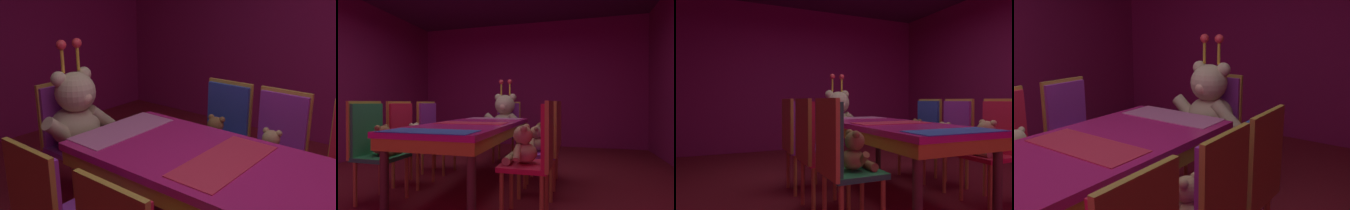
% 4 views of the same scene
% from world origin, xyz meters
% --- Properties ---
extents(wall_back, '(5.20, 0.12, 2.80)m').
position_xyz_m(wall_back, '(0.00, 3.20, 1.40)').
color(wall_back, '#8C1959').
rests_on(wall_back, ground_plane).
extents(banquet_table, '(0.90, 2.02, 0.75)m').
position_xyz_m(banquet_table, '(0.00, 0.00, 0.65)').
color(banquet_table, '#C61E72').
rests_on(banquet_table, ground_plane).
extents(teddy_left_1, '(0.22, 0.29, 0.27)m').
position_xyz_m(teddy_left_1, '(-0.70, -0.03, 0.58)').
color(teddy_left_1, beige).
rests_on(teddy_left_1, chair_left_1).
extents(chair_left_2, '(0.42, 0.41, 0.98)m').
position_xyz_m(chair_left_2, '(-0.85, 0.55, 0.60)').
color(chair_left_2, purple).
rests_on(chair_left_2, ground_plane).
extents(chair_right_1, '(0.42, 0.41, 0.98)m').
position_xyz_m(chair_right_1, '(0.85, 0.03, 0.60)').
color(chair_right_1, purple).
rests_on(chair_right_1, ground_plane).
extents(teddy_right_1, '(0.22, 0.28, 0.27)m').
position_xyz_m(teddy_right_1, '(0.71, 0.03, 0.57)').
color(teddy_right_1, tan).
rests_on(teddy_right_1, chair_right_1).
extents(chair_right_2, '(0.42, 0.41, 0.98)m').
position_xyz_m(chair_right_2, '(0.85, 0.51, 0.60)').
color(chair_right_2, '#2D47B2').
rests_on(chair_right_2, ground_plane).
extents(teddy_right_2, '(0.22, 0.29, 0.27)m').
position_xyz_m(teddy_right_2, '(0.70, 0.51, 0.58)').
color(teddy_right_2, brown).
rests_on(teddy_right_2, chair_right_2).
extents(throne_chair, '(0.41, 0.42, 0.98)m').
position_xyz_m(throne_chair, '(0.00, 1.54, 0.60)').
color(throne_chair, purple).
rests_on(throne_chair, ground_plane).
extents(king_teddy_bear, '(0.69, 0.54, 0.89)m').
position_xyz_m(king_teddy_bear, '(0.00, 1.37, 0.74)').
color(king_teddy_bear, beige).
rests_on(king_teddy_bear, throne_chair).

